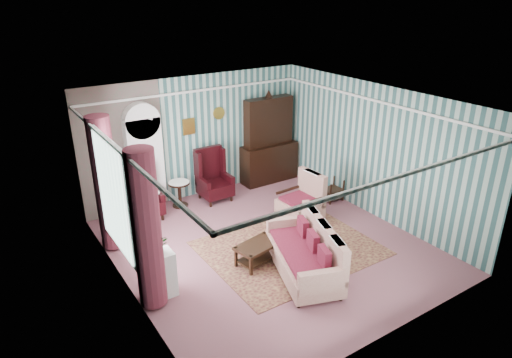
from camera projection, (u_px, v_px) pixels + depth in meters
floor at (268, 246)px, 9.01m from camera, size 6.00×6.00×0.00m
room_shell at (235, 154)px, 8.05m from camera, size 5.53×6.02×2.91m
bookcase at (146, 163)px, 10.08m from camera, size 0.80×0.28×2.24m
dresser_hutch at (269, 138)px, 11.61m from camera, size 1.50×0.56×2.36m
wingback_left at (143, 193)px, 9.85m from camera, size 0.76×0.80×1.25m
wingback_right at (215, 176)px, 10.73m from camera, size 0.76×0.80×1.25m
seated_woman at (143, 194)px, 9.86m from camera, size 0.44×0.40×1.18m
round_side_table at (180, 194)px, 10.54m from camera, size 0.50×0.50×0.60m
nest_table at (332, 190)px, 10.85m from camera, size 0.45×0.38×0.54m
plant_stand at (158, 275)px, 7.41m from camera, size 0.55×0.35×0.80m
rug at (289, 248)px, 8.93m from camera, size 3.20×2.60×0.01m
sofa at (303, 248)px, 7.94m from camera, size 1.69×2.21×1.08m
floral_armchair at (300, 200)px, 9.81m from camera, size 0.84×0.92×0.99m
coffee_table at (258, 253)px, 8.39m from camera, size 0.93×0.65×0.40m
potted_plant_a at (155, 247)px, 7.04m from camera, size 0.45×0.40×0.45m
potted_plant_b at (154, 238)px, 7.26m from camera, size 0.33×0.30×0.48m
potted_plant_c at (151, 242)px, 7.20m from camera, size 0.28×0.28×0.41m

